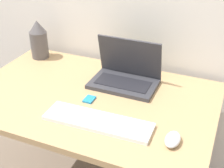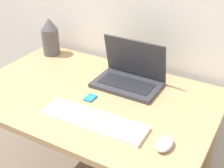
{
  "view_description": "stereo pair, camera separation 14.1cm",
  "coord_description": "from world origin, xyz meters",
  "px_view_note": "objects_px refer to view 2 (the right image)",
  "views": [
    {
      "loc": [
        0.6,
        -0.75,
        1.53
      ],
      "look_at": [
        0.12,
        0.37,
        0.83
      ],
      "focal_mm": 50.0,
      "sensor_mm": 36.0,
      "label": 1
    },
    {
      "loc": [
        0.72,
        -0.69,
        1.53
      ],
      "look_at": [
        0.12,
        0.37,
        0.83
      ],
      "focal_mm": 50.0,
      "sensor_mm": 36.0,
      "label": 2
    }
  ],
  "objects_px": {
    "laptop": "(130,75)",
    "mouse": "(165,144)",
    "keyboard": "(94,120)",
    "vase": "(50,37)",
    "mp3_player": "(90,98)"
  },
  "relations": [
    {
      "from": "keyboard",
      "to": "vase",
      "type": "relative_size",
      "value": 2.06
    },
    {
      "from": "keyboard",
      "to": "vase",
      "type": "bearing_deg",
      "value": 142.42
    },
    {
      "from": "laptop",
      "to": "mouse",
      "type": "bearing_deg",
      "value": -47.71
    },
    {
      "from": "mouse",
      "to": "keyboard",
      "type": "bearing_deg",
      "value": 179.98
    },
    {
      "from": "mouse",
      "to": "vase",
      "type": "height_order",
      "value": "vase"
    },
    {
      "from": "laptop",
      "to": "keyboard",
      "type": "xyz_separation_m",
      "value": [
        0.01,
        -0.37,
        -0.04
      ]
    },
    {
      "from": "keyboard",
      "to": "vase",
      "type": "xyz_separation_m",
      "value": [
        -0.6,
        0.46,
        0.1
      ]
    },
    {
      "from": "mouse",
      "to": "vase",
      "type": "relative_size",
      "value": 0.44
    },
    {
      "from": "keyboard",
      "to": "vase",
      "type": "distance_m",
      "value": 0.77
    },
    {
      "from": "laptop",
      "to": "mouse",
      "type": "relative_size",
      "value": 3.29
    },
    {
      "from": "keyboard",
      "to": "vase",
      "type": "height_order",
      "value": "vase"
    },
    {
      "from": "keyboard",
      "to": "mp3_player",
      "type": "bearing_deg",
      "value": 127.89
    },
    {
      "from": "laptop",
      "to": "mp3_player",
      "type": "relative_size",
      "value": 5.49
    },
    {
      "from": "laptop",
      "to": "mp3_player",
      "type": "xyz_separation_m",
      "value": [
        -0.1,
        -0.22,
        -0.05
      ]
    },
    {
      "from": "vase",
      "to": "mouse",
      "type": "bearing_deg",
      "value": -26.68
    }
  ]
}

